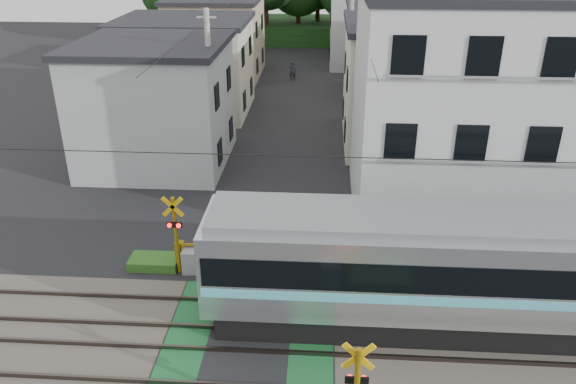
{
  "coord_description": "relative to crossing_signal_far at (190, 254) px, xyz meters",
  "views": [
    {
      "loc": [
        2.06,
        -13.31,
        11.41
      ],
      "look_at": [
        0.87,
        5.0,
        2.67
      ],
      "focal_mm": 35.0,
      "sensor_mm": 36.0,
      "label": 1
    }
  ],
  "objects": [
    {
      "name": "utility_poles",
      "position": [
        1.53,
        19.35,
        3.37
      ],
      "size": [
        7.9,
        42.0,
        8.0
      ],
      "color": "#A5A5A0",
      "rests_on": "ground"
    },
    {
      "name": "houses_row",
      "position": [
        2.84,
        22.27,
        2.53
      ],
      "size": [
        22.07,
        31.35,
        6.8
      ],
      "color": "#A3A6A8",
      "rests_on": "ground"
    },
    {
      "name": "ground",
      "position": [
        2.59,
        -3.65,
        -0.71
      ],
      "size": [
        120.0,
        120.0,
        0.0
      ],
      "primitive_type": "plane",
      "color": "black"
    },
    {
      "name": "track_bed",
      "position": [
        2.59,
        -3.65,
        -0.67
      ],
      "size": [
        120.0,
        120.0,
        0.14
      ],
      "color": "#47423A",
      "rests_on": "ground"
    },
    {
      "name": "pedestrian",
      "position": [
        2.07,
        28.14,
        0.05
      ],
      "size": [
        0.58,
        0.41,
        1.53
      ],
      "primitive_type": "imported",
      "rotation": [
        0.0,
        0.0,
        3.21
      ],
      "color": "#2B3136",
      "rests_on": "ground"
    },
    {
      "name": "weed_patches",
      "position": [
        4.34,
        -3.74,
        -0.53
      ],
      "size": [
        10.25,
        8.8,
        0.4
      ],
      "color": "#2D5E1E",
      "rests_on": "ground"
    },
    {
      "name": "catenary",
      "position": [
        8.59,
        -3.62,
        2.98
      ],
      "size": [
        60.0,
        5.04,
        7.0
      ],
      "color": "#2D2D33",
      "rests_on": "ground"
    },
    {
      "name": "apartment_block",
      "position": [
        11.09,
        5.84,
        3.94
      ],
      "size": [
        10.2,
        8.36,
        9.3
      ],
      "color": "silver",
      "rests_on": "ground"
    },
    {
      "name": "crossing_signal_far",
      "position": [
        0.0,
        0.0,
        0.0
      ],
      "size": [
        4.74,
        0.65,
        3.09
      ],
      "color": "#EAB50C",
      "rests_on": "ground"
    }
  ]
}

